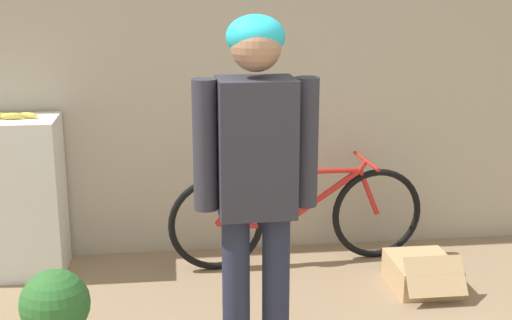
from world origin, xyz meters
name	(u,v)px	position (x,y,z in m)	size (l,w,h in m)	color
wall_back	(206,64)	(0.00, 2.64, 1.30)	(8.00, 0.07, 2.60)	#B7AD99
person	(256,164)	(0.13, 0.97, 1.06)	(0.56, 0.27, 1.72)	#23283D
bicycle	(298,215)	(0.57, 2.30, 0.34)	(1.72, 0.46, 0.70)	black
banana	(12,116)	(-1.22, 2.37, 1.03)	(0.32, 0.09, 0.04)	#EAD64C
cardboard_box	(422,273)	(1.27, 1.84, 0.09)	(0.37, 0.53, 0.26)	tan
potted_plant	(56,312)	(-0.84, 1.22, 0.26)	(0.35, 0.35, 0.48)	brown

